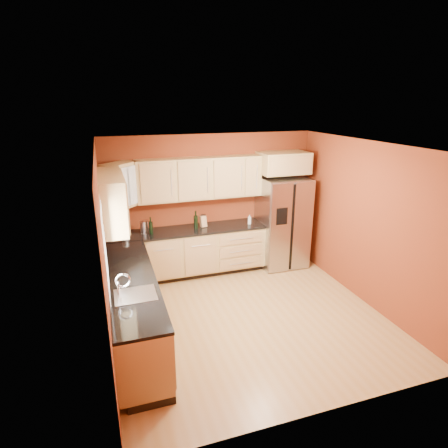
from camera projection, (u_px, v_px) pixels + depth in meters
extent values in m
plane|color=#AD7D43|center=(248.00, 316.00, 5.80)|extent=(4.00, 4.00, 0.00)
plane|color=white|center=(252.00, 146.00, 4.97)|extent=(4.00, 4.00, 0.00)
cube|color=maroon|center=(211.00, 203.00, 7.19)|extent=(4.00, 0.04, 2.60)
cube|color=maroon|center=(327.00, 307.00, 3.58)|extent=(4.00, 0.04, 2.60)
cube|color=maroon|center=(105.00, 254.00, 4.80)|extent=(0.04, 4.00, 2.60)
cube|color=maroon|center=(366.00, 224.00, 5.98)|extent=(0.04, 4.00, 2.60)
cube|color=tan|center=(188.00, 253.00, 7.03)|extent=(2.90, 0.60, 0.88)
cube|color=tan|center=(134.00, 309.00, 5.16)|extent=(0.60, 2.80, 0.88)
cube|color=black|center=(187.00, 230.00, 6.87)|extent=(2.90, 0.62, 0.04)
cube|color=black|center=(132.00, 279.00, 5.01)|extent=(0.62, 2.80, 0.04)
cube|color=tan|center=(200.00, 178.00, 6.80)|extent=(2.30, 0.33, 0.75)
cube|color=tan|center=(112.00, 200.00, 5.33)|extent=(0.33, 1.35, 0.75)
cube|color=tan|center=(120.00, 185.00, 6.23)|extent=(0.67, 0.67, 0.75)
cube|color=tan|center=(283.00, 163.00, 7.08)|extent=(0.92, 0.60, 0.40)
cube|color=silver|center=(282.00, 222.00, 7.38)|extent=(0.90, 0.75, 1.78)
cube|color=white|center=(105.00, 250.00, 4.27)|extent=(0.03, 0.90, 1.00)
cylinder|color=silver|center=(144.00, 227.00, 6.66)|extent=(0.17, 0.17, 0.22)
cylinder|color=silver|center=(125.00, 230.00, 6.55)|extent=(0.14, 0.14, 0.21)
cube|color=tan|center=(203.00, 221.00, 6.98)|extent=(0.12, 0.11, 0.21)
cylinder|color=silver|center=(249.00, 220.00, 7.13)|extent=(0.08, 0.08, 0.18)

